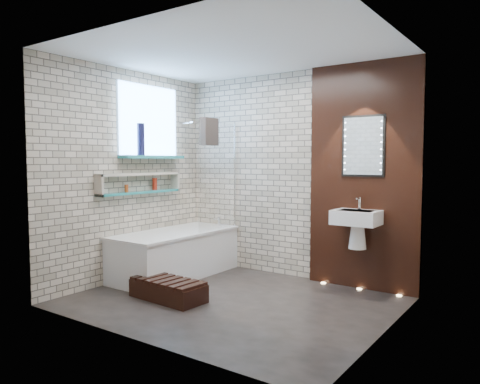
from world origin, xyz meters
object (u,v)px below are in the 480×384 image
Objects in this scene: bathtub at (175,253)px; bath_screen at (218,176)px; walnut_step at (168,291)px; washbasin at (357,223)px; led_mirror at (363,146)px.

bath_screen is at bearing 51.10° from bathtub.
bath_screen reaches higher than bathtub.
walnut_step is (0.62, -0.79, -0.20)m from bathtub.
bathtub is at bearing -163.99° from washbasin.
walnut_step is (-1.55, -1.41, -0.69)m from washbasin.
bath_screen is 2.00× the size of led_mirror.
bath_screen is 1.65× the size of walnut_step.
bath_screen is at bearing -174.22° from washbasin.
walnut_step is (-1.55, -1.57, -1.56)m from led_mirror.
led_mirror reaches higher than bathtub.
bathtub is at bearing -160.22° from led_mirror.
walnut_step is at bearing -51.63° from bathtub.
bathtub is 2.68m from led_mirror.
led_mirror reaches higher than walnut_step.
led_mirror is (0.00, 0.16, 0.86)m from washbasin.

